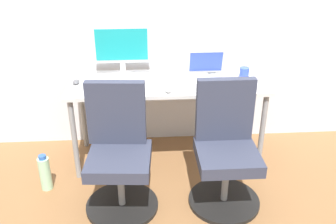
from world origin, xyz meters
name	(u,v)px	position (x,y,z in m)	size (l,w,h in m)	color
ground_plane	(168,157)	(0.00, 0.00, 0.00)	(5.28, 5.28, 0.00)	brown
back_wall	(165,4)	(0.00, 0.38, 1.30)	(4.40, 0.04, 2.60)	silver
desk	(168,89)	(0.00, 0.00, 0.67)	(1.63, 0.60, 0.74)	silver
office_chair_left	(119,155)	(-0.39, -0.60, 0.42)	(0.54, 0.54, 0.94)	black
office_chair_right	(226,151)	(0.39, -0.60, 0.42)	(0.54, 0.54, 0.94)	black
water_bottle_on_floor	(45,173)	(-1.00, -0.39, 0.15)	(0.09, 0.09, 0.31)	#A5D8B2
desktop_monitor	(122,47)	(-0.37, 0.16, 0.99)	(0.48, 0.18, 0.43)	silver
open_laptop	(207,72)	(0.34, 0.05, 0.80)	(0.31, 0.27, 0.22)	silver
keyboard_by_monitor	(123,91)	(-0.36, -0.21, 0.75)	(0.34, 0.12, 0.02)	#B7B7B7
keyboard_by_laptop	(211,90)	(0.32, -0.22, 0.75)	(0.34, 0.12, 0.02)	#B7B7B7
mouse_by_monitor	(76,82)	(-0.75, 0.00, 0.76)	(0.06, 0.10, 0.03)	#515156
mouse_by_laptop	(168,90)	(-0.01, -0.22, 0.76)	(0.06, 0.10, 0.03)	#B7B7B7
coffee_mug	(244,73)	(0.65, 0.03, 0.79)	(0.08, 0.08, 0.09)	blue
pen_cup	(212,67)	(0.40, 0.18, 0.80)	(0.07, 0.07, 0.10)	slate
paper_pile	(168,80)	(0.00, 0.02, 0.75)	(0.21, 0.30, 0.01)	white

